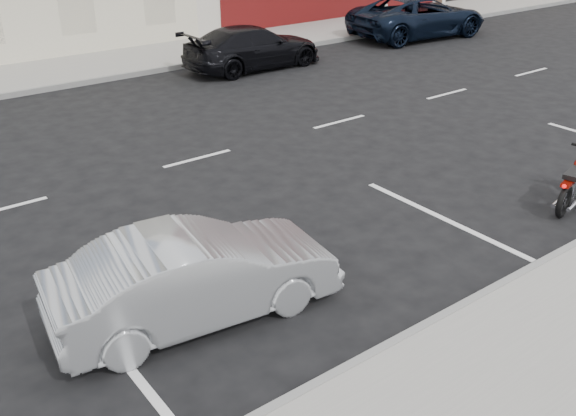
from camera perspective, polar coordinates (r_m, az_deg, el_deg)
name	(u,v)px	position (r m, az deg, el deg)	size (l,w,h in m)	color
ground	(274,139)	(14.77, -1.29, 6.17)	(120.00, 120.00, 0.00)	black
curb_near	(280,407)	(7.27, -0.71, -17.28)	(80.00, 0.12, 0.16)	gray
fire_hydrant	(385,12)	(28.55, 8.62, 16.87)	(0.20, 0.20, 0.72)	beige
sedan_silver	(196,276)	(8.43, -8.19, -5.98)	(1.32, 3.79, 1.25)	#A7ABAF
suv_far	(418,16)	(26.13, 11.51, 16.34)	(2.57, 5.58, 1.55)	black
car_far	(253,47)	(20.89, -3.14, 14.08)	(1.87, 4.61, 1.34)	black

